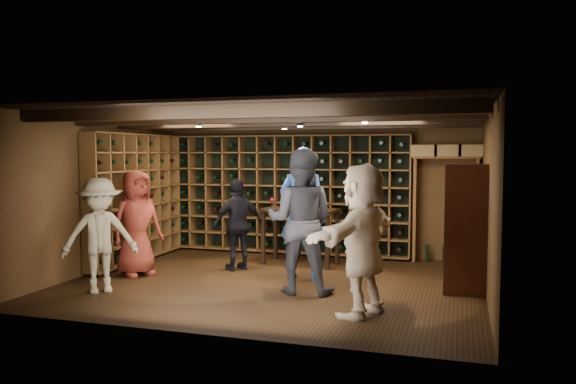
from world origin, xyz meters
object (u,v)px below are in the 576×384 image
(guest_red_floral, at_px, (137,223))
(guest_woman_black, at_px, (238,225))
(man_blue_shirt, at_px, (303,213))
(guest_khaki, at_px, (100,235))
(guest_beige, at_px, (362,239))
(man_grey_suit, at_px, (300,221))
(tasting_table, at_px, (300,216))
(display_cabinet, at_px, (465,231))

(guest_red_floral, height_order, guest_woman_black, guest_red_floral)
(man_blue_shirt, relative_size, guest_woman_black, 1.34)
(guest_khaki, bearing_deg, guest_beige, -41.44)
(man_grey_suit, xyz_separation_m, guest_woman_black, (-1.39, 1.15, -0.24))
(guest_khaki, height_order, guest_beige, guest_beige)
(man_blue_shirt, bearing_deg, guest_khaki, 32.63)
(man_grey_suit, xyz_separation_m, tasting_table, (-0.55, 1.94, -0.15))
(man_grey_suit, height_order, guest_beige, man_grey_suit)
(man_blue_shirt, height_order, guest_khaki, man_blue_shirt)
(man_grey_suit, distance_m, guest_khaki, 2.78)
(guest_woman_black, bearing_deg, tasting_table, 176.34)
(man_blue_shirt, bearing_deg, guest_woman_black, -16.00)
(display_cabinet, bearing_deg, guest_khaki, -163.25)
(guest_khaki, bearing_deg, man_blue_shirt, -7.77)
(guest_khaki, bearing_deg, man_grey_suit, -24.43)
(man_grey_suit, xyz_separation_m, guest_red_floral, (-2.76, 0.31, -0.16))
(guest_khaki, bearing_deg, display_cabinet, -24.31)
(guest_khaki, xyz_separation_m, tasting_table, (2.10, 2.73, 0.05))
(guest_red_floral, bearing_deg, guest_woman_black, -28.50)
(man_grey_suit, relative_size, guest_red_floral, 1.19)
(guest_khaki, distance_m, tasting_table, 3.45)
(man_blue_shirt, height_order, guest_beige, man_blue_shirt)
(man_blue_shirt, xyz_separation_m, tasting_table, (-0.36, 1.11, -0.17))
(man_grey_suit, bearing_deg, guest_beige, 136.73)
(display_cabinet, xyz_separation_m, man_blue_shirt, (-2.36, 0.16, 0.15))
(guest_khaki, xyz_separation_m, guest_beige, (3.65, -0.02, 0.11))
(guest_beige, xyz_separation_m, tasting_table, (-1.55, 2.75, -0.06))
(tasting_table, bearing_deg, guest_woman_black, -131.29)
(guest_red_floral, relative_size, guest_woman_black, 1.10)
(guest_woman_black, bearing_deg, guest_red_floral, -15.47)
(man_blue_shirt, relative_size, guest_red_floral, 1.21)
(man_blue_shirt, distance_m, guest_woman_black, 1.26)
(man_blue_shirt, xyz_separation_m, guest_khaki, (-2.46, -1.62, -0.22))
(guest_red_floral, relative_size, guest_beige, 0.92)
(guest_red_floral, xyz_separation_m, tasting_table, (2.21, 1.63, 0.01))
(guest_red_floral, distance_m, guest_woman_black, 1.61)
(man_grey_suit, height_order, guest_red_floral, man_grey_suit)
(guest_red_floral, bearing_deg, guest_beige, -76.66)
(man_grey_suit, bearing_deg, display_cabinet, -166.92)
(display_cabinet, bearing_deg, guest_red_floral, -175.94)
(man_blue_shirt, height_order, guest_woman_black, man_blue_shirt)
(display_cabinet, relative_size, man_blue_shirt, 0.87)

